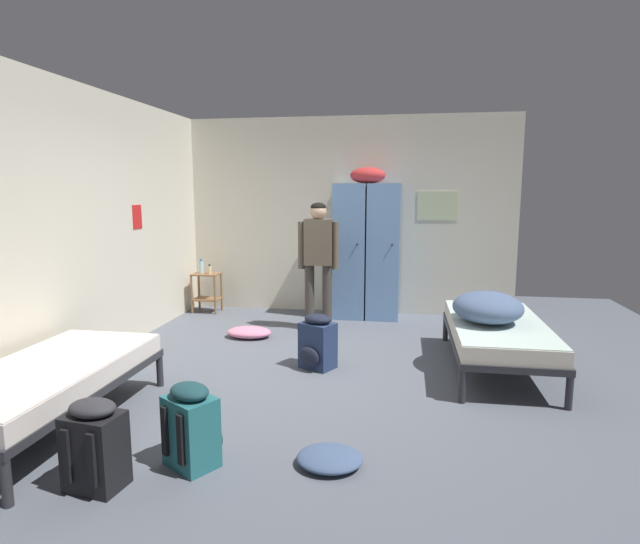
{
  "coord_description": "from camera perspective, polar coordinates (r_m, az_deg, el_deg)",
  "views": [
    {
      "loc": [
        0.83,
        -4.77,
        1.75
      ],
      "look_at": [
        0.0,
        0.26,
        0.95
      ],
      "focal_mm": 28.96,
      "sensor_mm": 36.0,
      "label": 1
    }
  ],
  "objects": [
    {
      "name": "water_bottle",
      "position": [
        7.69,
        -12.99,
        0.57
      ],
      "size": [
        0.06,
        0.06,
        0.2
      ],
      "color": "#B2DBEA",
      "rests_on": "shelf_unit"
    },
    {
      "name": "clothes_pile_denim",
      "position": [
        3.54,
        1.08,
        -19.88
      ],
      "size": [
        0.43,
        0.38,
        0.1
      ],
      "color": "#42567A",
      "rests_on": "ground_plane"
    },
    {
      "name": "locker_bank",
      "position": [
        7.16,
        5.19,
        2.63
      ],
      "size": [
        0.9,
        0.55,
        2.07
      ],
      "color": "#6B93C6",
      "rests_on": "ground_plane"
    },
    {
      "name": "ground_plane",
      "position": [
        5.15,
        -0.48,
        -10.96
      ],
      "size": [
        8.34,
        8.34,
        0.0
      ],
      "primitive_type": "plane",
      "color": "#565B66"
    },
    {
      "name": "bedding_heap",
      "position": [
        5.27,
        18.03,
        -3.72
      ],
      "size": [
        0.67,
        0.75,
        0.3
      ],
      "color": "slate",
      "rests_on": "bed_right"
    },
    {
      "name": "person_traveler",
      "position": [
        6.45,
        -0.19,
        2.0
      ],
      "size": [
        0.51,
        0.23,
        1.61
      ],
      "color": "#3D3833",
      "rests_on": "ground_plane"
    },
    {
      "name": "lotion_bottle",
      "position": [
        7.58,
        -12.1,
        0.25
      ],
      "size": [
        0.05,
        0.05,
        0.14
      ],
      "color": "beige",
      "rests_on": "shelf_unit"
    },
    {
      "name": "backpack_black",
      "position": [
        3.49,
        -23.48,
        -17.18
      ],
      "size": [
        0.35,
        0.37,
        0.55
      ],
      "color": "black",
      "rests_on": "ground_plane"
    },
    {
      "name": "room_backdrop",
      "position": [
        6.37,
        -9.46,
        5.61
      ],
      "size": [
        4.72,
        5.27,
        2.79
      ],
      "color": "beige",
      "rests_on": "ground_plane"
    },
    {
      "name": "clothes_pile_pink",
      "position": [
        6.33,
        -7.84,
        -6.61
      ],
      "size": [
        0.54,
        0.36,
        0.13
      ],
      "color": "pink",
      "rests_on": "ground_plane"
    },
    {
      "name": "bed_left_front",
      "position": [
        4.38,
        -27.94,
        -10.4
      ],
      "size": [
        0.9,
        1.9,
        0.49
      ],
      "color": "#28282D",
      "rests_on": "ground_plane"
    },
    {
      "name": "backpack_teal",
      "position": [
        3.54,
        -13.94,
        -16.25
      ],
      "size": [
        0.4,
        0.41,
        0.55
      ],
      "color": "#23666B",
      "rests_on": "ground_plane"
    },
    {
      "name": "shelf_unit",
      "position": [
        7.69,
        -12.41,
        -1.8
      ],
      "size": [
        0.38,
        0.3,
        0.57
      ],
      "color": "brown",
      "rests_on": "ground_plane"
    },
    {
      "name": "bed_right",
      "position": [
        5.41,
        18.97,
        -6.24
      ],
      "size": [
        0.9,
        1.9,
        0.49
      ],
      "color": "#28282D",
      "rests_on": "ground_plane"
    },
    {
      "name": "backpack_navy",
      "position": [
        5.17,
        -0.27,
        -7.82
      ],
      "size": [
        0.4,
        0.41,
        0.55
      ],
      "color": "navy",
      "rests_on": "ground_plane"
    }
  ]
}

